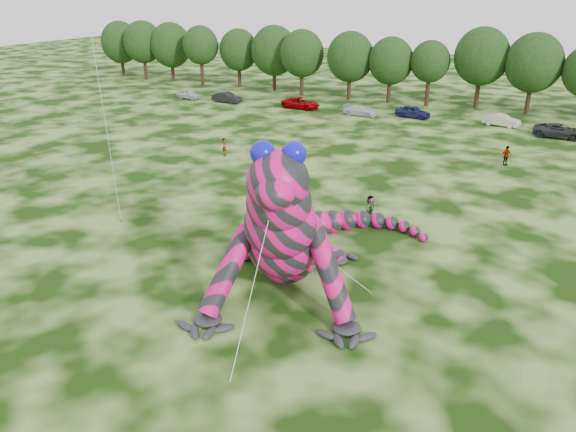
% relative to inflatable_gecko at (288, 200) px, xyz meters
% --- Properties ---
extents(ground, '(240.00, 240.00, 0.00)m').
position_rel_inflatable_gecko_xyz_m(ground, '(-5.87, -6.06, -4.51)').
color(ground, '#16330A').
rests_on(ground, ground).
extents(inflatable_gecko, '(20.62, 22.26, 9.01)m').
position_rel_inflatable_gecko_xyz_m(inflatable_gecko, '(0.00, 0.00, 0.00)').
color(inflatable_gecko, '#CC0E67').
rests_on(inflatable_gecko, ground).
extents(tree_0, '(6.91, 6.22, 9.51)m').
position_rel_inflatable_gecko_xyz_m(tree_0, '(-60.43, 53.18, 0.25)').
color(tree_0, black).
rests_on(tree_0, ground).
extents(tree_1, '(6.74, 6.07, 9.81)m').
position_rel_inflatable_gecko_xyz_m(tree_1, '(-54.23, 51.99, 0.40)').
color(tree_1, black).
rests_on(tree_1, ground).
extents(tree_2, '(7.04, 6.34, 9.64)m').
position_rel_inflatable_gecko_xyz_m(tree_2, '(-48.89, 52.70, 0.31)').
color(tree_2, black).
rests_on(tree_2, ground).
extents(tree_3, '(5.81, 5.23, 9.44)m').
position_rel_inflatable_gecko_xyz_m(tree_3, '(-41.59, 51.01, 0.21)').
color(tree_3, black).
rests_on(tree_3, ground).
extents(tree_4, '(6.22, 5.60, 9.06)m').
position_rel_inflatable_gecko_xyz_m(tree_4, '(-35.51, 52.65, 0.02)').
color(tree_4, black).
rests_on(tree_4, ground).
extents(tree_5, '(7.16, 6.44, 9.80)m').
position_rel_inflatable_gecko_xyz_m(tree_5, '(-29.00, 52.38, 0.39)').
color(tree_5, black).
rests_on(tree_5, ground).
extents(tree_6, '(6.52, 5.86, 9.49)m').
position_rel_inflatable_gecko_xyz_m(tree_6, '(-23.43, 50.63, 0.24)').
color(tree_6, black).
rests_on(tree_6, ground).
extents(tree_7, '(6.68, 6.01, 9.48)m').
position_rel_inflatable_gecko_xyz_m(tree_7, '(-15.95, 50.75, 0.23)').
color(tree_7, black).
rests_on(tree_7, ground).
extents(tree_8, '(6.14, 5.53, 8.94)m').
position_rel_inflatable_gecko_xyz_m(tree_8, '(-10.09, 50.93, -0.04)').
color(tree_8, black).
rests_on(tree_8, ground).
extents(tree_9, '(5.27, 4.74, 8.68)m').
position_rel_inflatable_gecko_xyz_m(tree_9, '(-4.81, 51.29, -0.17)').
color(tree_9, black).
rests_on(tree_9, ground).
extents(tree_10, '(7.09, 6.38, 10.50)m').
position_rel_inflatable_gecko_xyz_m(tree_10, '(1.53, 52.52, 0.74)').
color(tree_10, black).
rests_on(tree_10, ground).
extents(tree_11, '(7.01, 6.31, 10.07)m').
position_rel_inflatable_gecko_xyz_m(tree_11, '(7.91, 52.14, 0.53)').
color(tree_11, black).
rests_on(tree_11, ground).
extents(car_0, '(3.86, 1.79, 1.28)m').
position_rel_inflatable_gecko_xyz_m(car_0, '(-36.86, 40.72, -3.87)').
color(car_0, silver).
rests_on(car_0, ground).
extents(car_1, '(4.45, 1.76, 1.44)m').
position_rel_inflatable_gecko_xyz_m(car_1, '(-30.40, 40.84, -3.79)').
color(car_1, black).
rests_on(car_1, ground).
extents(car_2, '(5.26, 2.60, 1.44)m').
position_rel_inflatable_gecko_xyz_m(car_2, '(-19.34, 41.84, -3.79)').
color(car_2, '#900005').
rests_on(car_2, ground).
extents(car_3, '(4.41, 1.88, 1.27)m').
position_rel_inflatable_gecko_xyz_m(car_3, '(-10.73, 41.41, -3.87)').
color(car_3, silver).
rests_on(car_3, ground).
extents(car_4, '(4.58, 2.36, 1.49)m').
position_rel_inflatable_gecko_xyz_m(car_4, '(-4.50, 43.27, -3.76)').
color(car_4, '#161945').
rests_on(car_4, ground).
extents(car_5, '(4.42, 2.21, 1.39)m').
position_rel_inflatable_gecko_xyz_m(car_5, '(5.98, 43.53, -3.81)').
color(car_5, beige).
rests_on(car_5, ground).
extents(car_6, '(5.49, 2.77, 1.49)m').
position_rel_inflatable_gecko_xyz_m(car_6, '(12.32, 40.76, -3.76)').
color(car_6, '#262628').
rests_on(car_6, ground).
extents(spectator_5, '(0.74, 1.73, 1.80)m').
position_rel_inflatable_gecko_xyz_m(spectator_5, '(1.61, 9.66, -3.61)').
color(spectator_5, gray).
rests_on(spectator_5, ground).
extents(spectator_1, '(0.96, 1.06, 1.78)m').
position_rel_inflatable_gecko_xyz_m(spectator_1, '(-10.26, 16.78, -3.62)').
color(spectator_1, gray).
rests_on(spectator_1, ground).
extents(spectator_3, '(1.05, 1.11, 1.84)m').
position_rel_inflatable_gecko_xyz_m(spectator_3, '(8.46, 27.53, -3.59)').
color(spectator_3, gray).
rests_on(spectator_3, ground).
extents(spectator_0, '(0.62, 0.75, 1.75)m').
position_rel_inflatable_gecko_xyz_m(spectator_0, '(-16.28, 18.46, -3.63)').
color(spectator_0, gray).
rests_on(spectator_0, ground).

